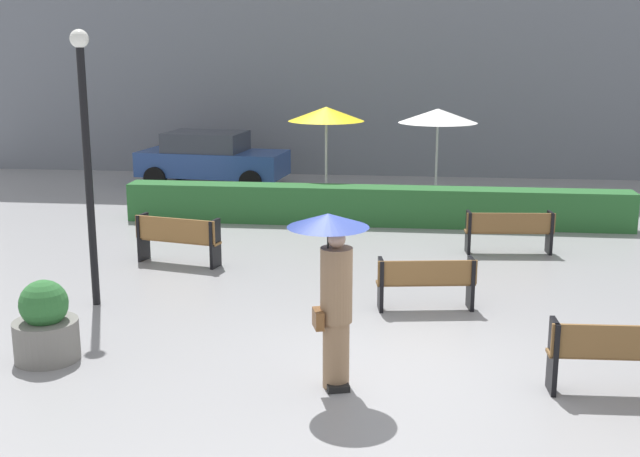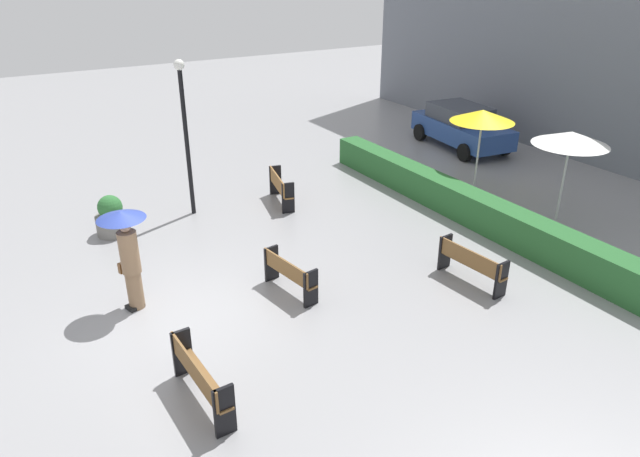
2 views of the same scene
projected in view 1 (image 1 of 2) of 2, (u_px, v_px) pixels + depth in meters
The scene contains 12 objects.
ground_plane at pixel (387, 370), 10.05m from camera, with size 60.00×60.00×0.00m, color gray.
bench_near_right at pixel (629, 352), 9.22m from camera, with size 1.84×0.42×0.89m.
bench_far_left at pixel (177, 237), 14.80m from camera, with size 1.67×0.71×0.90m.
bench_mid_center at pixel (426, 280), 12.23m from camera, with size 1.55×0.57×0.81m.
bench_back_row at pixel (509, 229), 15.56m from camera, with size 1.73×0.52×0.83m.
pedestrian_with_umbrella at pixel (333, 278), 9.26m from camera, with size 0.95×0.95×2.13m.
planter_pot at pixel (45, 326), 10.29m from camera, with size 0.83×0.83×1.07m.
lamp_post at pixel (86, 142), 12.03m from camera, with size 0.28×0.28×4.24m.
patio_umbrella_yellow at pixel (326, 114), 19.58m from camera, with size 1.89×1.89×2.53m.
patio_umbrella_white at pixel (438, 116), 19.70m from camera, with size 1.97×1.97×2.48m.
hedge_strip at pixel (374, 206), 18.15m from camera, with size 11.47×0.70×0.87m, color #28602D.
parked_car at pixel (211, 158), 23.04m from camera, with size 4.37×2.35×1.57m.
Camera 1 is at (0.25, -9.42, 4.01)m, focal length 44.63 mm.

